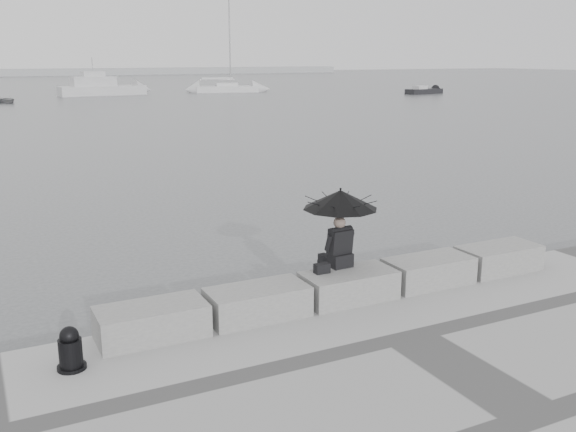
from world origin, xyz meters
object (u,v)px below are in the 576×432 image
mooring_bollard (71,352)px  sailboat_right (227,88)px  seated_person (340,209)px  small_motorboat (424,91)px  dinghy (6,100)px  motor_cruiser (102,88)px

mooring_bollard → sailboat_right: 76.31m
seated_person → small_motorboat: size_ratio=0.26×
sailboat_right → mooring_bollard: bearing=-97.2°
sailboat_right → dinghy: bearing=-147.4°
mooring_bollard → dinghy: (2.98, 62.19, -0.48)m
mooring_bollard → dinghy: bearing=87.3°
seated_person → sailboat_right: size_ratio=0.11×
sailboat_right → small_motorboat: bearing=-18.7°
seated_person → dinghy: 61.41m
small_motorboat → sailboat_right: bearing=136.3°
sailboat_right → small_motorboat: 24.92m
seated_person → small_motorboat: 71.77m
motor_cruiser → small_motorboat: size_ratio=1.90×
mooring_bollard → sailboat_right: (29.71, 70.28, -0.23)m
mooring_bollard → dinghy: size_ratio=0.18×
dinghy → mooring_bollard: bearing=-108.9°
mooring_bollard → small_motorboat: mooring_bollard is taller
dinghy → motor_cruiser: bearing=21.8°
seated_person → motor_cruiser: (9.50, 70.07, -1.14)m
seated_person → small_motorboat: bearing=47.2°
mooring_bollard → dinghy: 62.27m
seated_person → mooring_bollard: bearing=-173.2°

